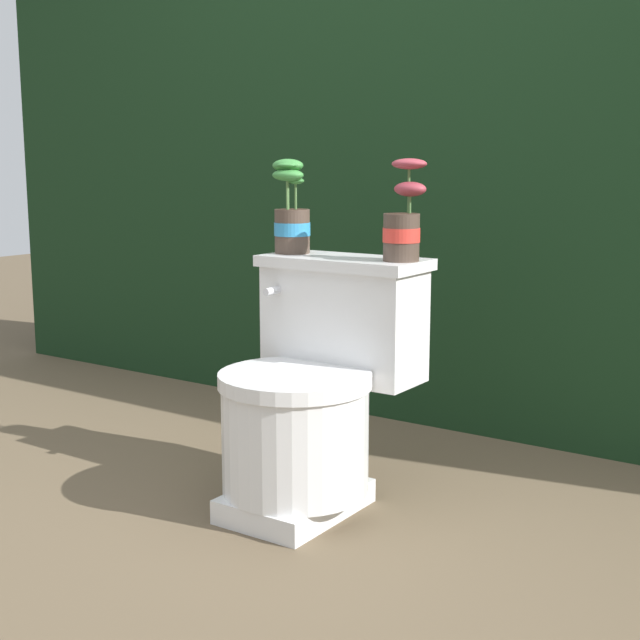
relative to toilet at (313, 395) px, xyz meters
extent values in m
plane|color=brown|center=(-0.01, -0.04, -0.30)|extent=(12.00, 12.00, 0.00)
cube|color=black|center=(-0.01, 1.12, 0.52)|extent=(4.30, 0.63, 1.63)
cube|color=silver|center=(0.00, -0.08, -0.27)|extent=(0.26, 0.37, 0.06)
cylinder|color=silver|center=(0.00, -0.08, -0.10)|extent=(0.38, 0.38, 0.28)
cylinder|color=silver|center=(0.00, -0.08, 0.06)|extent=(0.39, 0.39, 0.04)
cube|color=silver|center=(0.00, 0.15, 0.17)|extent=(0.43, 0.19, 0.30)
cube|color=silver|center=(0.00, 0.15, 0.34)|extent=(0.45, 0.21, 0.03)
cylinder|color=silver|center=(-0.15, 0.03, 0.26)|extent=(0.02, 0.05, 0.02)
cylinder|color=#47382D|center=(-0.17, 0.15, 0.41)|extent=(0.10, 0.10, 0.12)
cylinder|color=#2D84BC|center=(-0.17, 0.15, 0.42)|extent=(0.10, 0.10, 0.04)
cylinder|color=#332319|center=(-0.17, 0.15, 0.47)|extent=(0.09, 0.09, 0.01)
cylinder|color=#4C753D|center=(-0.18, 0.14, 0.52)|extent=(0.01, 0.01, 0.08)
ellipsoid|color=#387F38|center=(-0.18, 0.14, 0.57)|extent=(0.10, 0.07, 0.03)
cylinder|color=#4C753D|center=(-0.18, 0.13, 0.53)|extent=(0.01, 0.01, 0.12)
ellipsoid|color=#387F38|center=(-0.18, 0.13, 0.59)|extent=(0.06, 0.04, 0.02)
cylinder|color=#4C753D|center=(-0.19, 0.15, 0.53)|extent=(0.01, 0.01, 0.11)
ellipsoid|color=#387F38|center=(-0.19, 0.15, 0.59)|extent=(0.09, 0.07, 0.04)
cylinder|color=#4C753D|center=(-0.17, 0.16, 0.51)|extent=(0.01, 0.01, 0.07)
ellipsoid|color=#387F38|center=(-0.17, 0.16, 0.55)|extent=(0.05, 0.04, 0.02)
cylinder|color=#47382D|center=(0.18, 0.15, 0.41)|extent=(0.09, 0.09, 0.12)
cylinder|color=red|center=(0.18, 0.15, 0.42)|extent=(0.10, 0.10, 0.04)
cylinder|color=#332319|center=(0.18, 0.15, 0.47)|extent=(0.09, 0.09, 0.01)
cylinder|color=#4C753D|center=(0.18, 0.18, 0.53)|extent=(0.01, 0.01, 0.12)
ellipsoid|color=#93333D|center=(0.18, 0.18, 0.60)|extent=(0.10, 0.07, 0.03)
cylinder|color=#4C753D|center=(0.19, 0.17, 0.50)|extent=(0.01, 0.01, 0.05)
ellipsoid|color=#93333D|center=(0.19, 0.17, 0.53)|extent=(0.09, 0.06, 0.04)
camera|label=1|loc=(1.29, -1.85, 0.61)|focal=50.00mm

